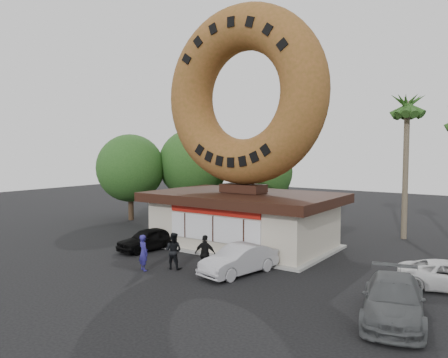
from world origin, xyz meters
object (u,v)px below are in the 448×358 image
person_center (173,251)px  car_silver (239,260)px  street_lamp (290,167)px  car_grey (393,299)px  person_right (205,254)px  car_black (148,239)px  person_left (143,253)px  donut_shop (243,218)px  giant_donut (244,95)px

person_center → car_silver: size_ratio=0.43×
street_lamp → car_silver: size_ratio=1.92×
car_grey → person_right: bearing=161.7°
person_center → car_black: (-3.90, 2.15, -0.26)m
person_left → car_silver: size_ratio=0.42×
donut_shop → car_silver: bearing=-59.4°
person_left → car_silver: (4.16, 2.16, -0.19)m
giant_donut → car_grey: (10.41, -6.68, -8.40)m
donut_shop → car_silver: (3.00, -5.07, -1.08)m
person_left → car_black: bearing=-28.1°
person_left → person_center: bearing=-113.8°
car_grey → giant_donut: bearing=134.2°
person_center → car_grey: bearing=162.9°
person_left → person_center: size_ratio=0.97×
car_silver → giant_donut: bearing=132.2°
street_lamp → person_right: street_lamp is taller
person_center → car_black: size_ratio=0.48×
giant_donut → person_center: (-0.16, -6.19, -8.21)m
giant_donut → donut_shop: bearing=-90.0°
giant_donut → car_grey: 14.95m
street_lamp → car_grey: (12.27, -16.68, -3.76)m
car_black → car_grey: 14.71m
donut_shop → car_grey: (10.41, -6.66, -1.05)m
street_lamp → person_right: bearing=-77.7°
street_lamp → car_grey: street_lamp is taller
person_right → car_grey: person_right is taller
person_right → car_grey: bearing=159.9°
person_right → car_grey: (8.82, -0.79, -0.20)m
giant_donut → car_silver: (3.00, -5.09, -8.43)m
giant_donut → person_right: size_ratio=5.79×
donut_shop → giant_donut: 7.36m
person_center → person_right: bearing=175.5°
person_left → car_black: 4.33m
donut_shop → car_grey: 12.41m
person_right → donut_shop: bearing=-89.8°
car_black → car_silver: size_ratio=0.90×
car_black → car_silver: car_silver is taller
donut_shop → person_left: donut_shop is taller
street_lamp → giant_donut: bearing=-79.5°
street_lamp → person_center: (1.70, -16.19, -3.57)m
person_center → person_left: bearing=31.9°
person_left → person_center: 1.46m
car_grey → person_left: bearing=169.7°
donut_shop → street_lamp: street_lamp is taller
person_center → person_right: (1.75, 0.31, 0.01)m
car_black → car_silver: 7.14m
person_right → car_grey: 8.86m
person_center → person_right: size_ratio=0.99×
giant_donut → person_center: bearing=-91.4°
giant_donut → car_grey: size_ratio=2.14×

